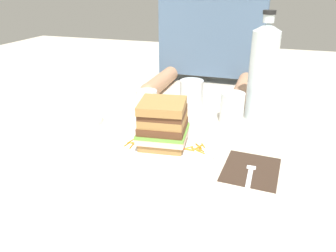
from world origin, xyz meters
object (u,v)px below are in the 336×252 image
(sandwich, at_px, (164,125))
(knife, at_px, (101,144))
(juice_glass, at_px, (232,110))
(side_plate, at_px, (70,121))
(napkin_dark, at_px, (251,169))
(main_plate, at_px, (164,149))
(diner_across, at_px, (212,18))
(fork, at_px, (250,173))
(empty_tumbler_1, at_px, (191,95))
(empty_tumbler_0, at_px, (147,102))
(water_bottle, at_px, (262,72))

(sandwich, relative_size, knife, 0.63)
(knife, bearing_deg, juice_glass, 39.89)
(juice_glass, bearing_deg, side_plate, -161.18)
(napkin_dark, xyz_separation_m, knife, (-0.38, 0.01, 0.00))
(main_plate, relative_size, napkin_dark, 1.78)
(napkin_dark, distance_m, diner_across, 0.75)
(fork, height_order, empty_tumbler_1, empty_tumbler_1)
(napkin_dark, relative_size, empty_tumbler_0, 1.95)
(fork, relative_size, side_plate, 0.86)
(knife, bearing_deg, empty_tumbler_1, 63.57)
(main_plate, xyz_separation_m, side_plate, (-0.32, 0.08, -0.00))
(juice_glass, relative_size, diner_across, 0.17)
(side_plate, bearing_deg, napkin_dark, -10.75)
(empty_tumbler_1, xyz_separation_m, diner_across, (-0.01, 0.34, 0.20))
(fork, bearing_deg, empty_tumbler_1, 122.28)
(empty_tumbler_0, bearing_deg, diner_across, 74.57)
(main_plate, relative_size, fork, 1.56)
(water_bottle, distance_m, side_plate, 0.58)
(main_plate, height_order, juice_glass, juice_glass)
(side_plate, bearing_deg, fork, -13.06)
(knife, distance_m, side_plate, 0.18)
(sandwich, relative_size, water_bottle, 0.40)
(main_plate, bearing_deg, diner_across, 91.69)
(knife, bearing_deg, fork, -4.26)
(sandwich, height_order, fork, sandwich)
(sandwich, bearing_deg, juice_glass, 61.36)
(fork, height_order, diner_across, diner_across)
(knife, relative_size, empty_tumbler_1, 2.06)
(empty_tumbler_1, bearing_deg, sandwich, -88.11)
(fork, relative_size, juice_glass, 1.82)
(sandwich, relative_size, juice_glass, 1.38)
(water_bottle, height_order, empty_tumbler_1, water_bottle)
(main_plate, bearing_deg, empty_tumbler_0, 120.32)
(main_plate, height_order, empty_tumbler_0, empty_tumbler_0)
(juice_glass, height_order, side_plate, juice_glass)
(main_plate, distance_m, sandwich, 0.06)
(knife, distance_m, water_bottle, 0.50)
(napkin_dark, relative_size, juice_glass, 1.59)
(juice_glass, relative_size, empty_tumbler_1, 0.94)
(empty_tumbler_1, height_order, diner_across, diner_across)
(sandwich, height_order, juice_glass, sandwich)
(main_plate, xyz_separation_m, fork, (0.21, -0.04, -0.00))
(main_plate, relative_size, juice_glass, 2.83)
(main_plate, bearing_deg, water_bottle, 55.82)
(juice_glass, xyz_separation_m, empty_tumbler_0, (-0.26, -0.01, -0.00))
(fork, bearing_deg, empty_tumbler_0, 141.84)
(napkin_dark, height_order, juice_glass, juice_glass)
(napkin_dark, bearing_deg, empty_tumbler_0, 144.23)
(water_bottle, bearing_deg, fork, -88.61)
(fork, height_order, knife, fork)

